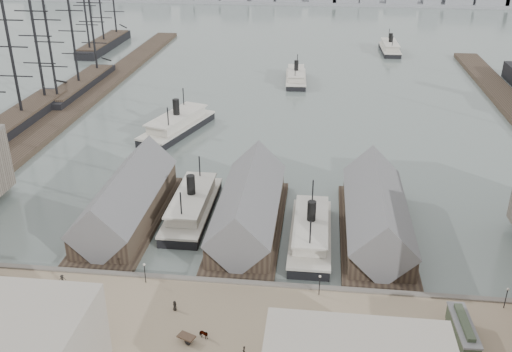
# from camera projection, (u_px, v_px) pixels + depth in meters

# --- Properties ---
(ground) EXTENTS (900.00, 900.00, 0.00)m
(ground) POSITION_uv_depth(u_px,v_px,m) (237.00, 274.00, 104.69)
(ground) COLOR #55625E
(ground) RESTS_ON ground
(quay) EXTENTS (180.00, 30.00, 2.00)m
(quay) POSITION_uv_depth(u_px,v_px,m) (218.00, 345.00, 86.29)
(quay) COLOR #857359
(quay) RESTS_ON ground
(seawall) EXTENTS (180.00, 1.20, 2.30)m
(seawall) POSITION_uv_depth(u_px,v_px,m) (233.00, 286.00, 99.52)
(seawall) COLOR #59544C
(seawall) RESTS_ON ground
(west_wharf) EXTENTS (10.00, 220.00, 1.60)m
(west_wharf) POSITION_uv_depth(u_px,v_px,m) (88.00, 96.00, 201.34)
(west_wharf) COLOR #2D231C
(west_wharf) RESTS_ON ground
(ferry_shed_west) EXTENTS (14.00, 42.00, 12.60)m
(ferry_shed_west) POSITION_uv_depth(u_px,v_px,m) (127.00, 202.00, 120.60)
(ferry_shed_west) COLOR #2D231C
(ferry_shed_west) RESTS_ON ground
(ferry_shed_center) EXTENTS (14.00, 42.00, 12.60)m
(ferry_shed_center) POSITION_uv_depth(u_px,v_px,m) (249.00, 209.00, 117.88)
(ferry_shed_center) COLOR #2D231C
(ferry_shed_center) RESTS_ON ground
(ferry_shed_east) EXTENTS (14.00, 42.00, 12.60)m
(ferry_shed_east) POSITION_uv_depth(u_px,v_px,m) (376.00, 216.00, 115.15)
(ferry_shed_east) COLOR #2D231C
(ferry_shed_east) RESTS_ON ground
(lamp_post_near_w) EXTENTS (0.44, 0.44, 3.92)m
(lamp_post_near_w) POSITION_uv_depth(u_px,v_px,m) (145.00, 269.00, 97.96)
(lamp_post_near_w) COLOR black
(lamp_post_near_w) RESTS_ON quay
(lamp_post_near_e) EXTENTS (0.44, 0.44, 3.92)m
(lamp_post_near_e) POSITION_uv_depth(u_px,v_px,m) (320.00, 281.00, 94.81)
(lamp_post_near_e) COLOR black
(lamp_post_near_e) RESTS_ON quay
(lamp_post_far_e) EXTENTS (0.44, 0.44, 3.92)m
(lamp_post_far_e) POSITION_uv_depth(u_px,v_px,m) (507.00, 294.00, 91.67)
(lamp_post_far_e) COLOR black
(lamp_post_far_e) RESTS_ON quay
(ferry_docked_west) EXTENTS (8.49, 28.31, 10.11)m
(ferry_docked_west) POSITION_uv_depth(u_px,v_px,m) (192.00, 205.00, 124.00)
(ferry_docked_west) COLOR black
(ferry_docked_west) RESTS_ON ground
(ferry_docked_east) EXTENTS (8.09, 26.96, 9.63)m
(ferry_docked_east) POSITION_uv_depth(u_px,v_px,m) (311.00, 232.00, 114.09)
(ferry_docked_east) COLOR black
(ferry_docked_east) RESTS_ON ground
(ferry_open_near) EXTENTS (18.16, 32.00, 10.95)m
(ferry_open_near) POSITION_uv_depth(u_px,v_px,m) (177.00, 124.00, 169.95)
(ferry_open_near) COLOR black
(ferry_open_near) RESTS_ON ground
(ferry_open_mid) EXTENTS (8.91, 25.56, 9.00)m
(ferry_open_mid) POSITION_uv_depth(u_px,v_px,m) (296.00, 77.00, 219.50)
(ferry_open_mid) COLOR black
(ferry_open_mid) RESTS_ON ground
(ferry_open_far) EXTENTS (8.51, 26.24, 9.30)m
(ferry_open_far) POSITION_uv_depth(u_px,v_px,m) (390.00, 48.00, 265.24)
(ferry_open_far) COLOR black
(ferry_open_far) RESTS_ON ground
(sailing_ship_near) EXTENTS (9.90, 68.19, 40.70)m
(sailing_ship_near) POSITION_uv_depth(u_px,v_px,m) (9.00, 124.00, 168.88)
(sailing_ship_near) COLOR black
(sailing_ship_near) RESTS_ON ground
(sailing_ship_mid) EXTENTS (9.00, 51.98, 36.98)m
(sailing_ship_mid) POSITION_uv_depth(u_px,v_px,m) (79.00, 85.00, 207.96)
(sailing_ship_mid) COLOR black
(sailing_ship_mid) RESTS_ON ground
(sailing_ship_far) EXTENTS (9.23, 51.27, 37.94)m
(sailing_ship_far) POSITION_uv_depth(u_px,v_px,m) (104.00, 42.00, 272.85)
(sailing_ship_far) COLOR black
(sailing_ship_far) RESTS_ON ground
(tram) EXTENTS (3.16, 10.57, 3.72)m
(tram) POSITION_uv_depth(u_px,v_px,m) (462.00, 334.00, 84.37)
(tram) COLOR black
(tram) RESTS_ON quay
(horse_cart_center) EXTENTS (4.88, 2.96, 1.53)m
(horse_cart_center) POSITION_uv_depth(u_px,v_px,m) (198.00, 335.00, 85.62)
(horse_cart_center) COLOR black
(horse_cart_center) RESTS_ON quay
(pedestrian_2) EXTENTS (1.31, 1.12, 1.76)m
(pedestrian_2) POSITION_uv_depth(u_px,v_px,m) (62.00, 279.00, 98.45)
(pedestrian_2) COLOR black
(pedestrian_2) RESTS_ON quay
(pedestrian_3) EXTENTS (0.95, 0.88, 1.57)m
(pedestrian_3) POSITION_uv_depth(u_px,v_px,m) (81.00, 346.00, 83.66)
(pedestrian_3) COLOR black
(pedestrian_3) RESTS_ON quay
(pedestrian_4) EXTENTS (1.03, 0.94, 1.77)m
(pedestrian_4) POSITION_uv_depth(u_px,v_px,m) (175.00, 306.00, 91.90)
(pedestrian_4) COLOR black
(pedestrian_4) RESTS_ON quay
(pedestrian_5) EXTENTS (0.57, 0.71, 1.76)m
(pedestrian_5) POSITION_uv_depth(u_px,v_px,m) (244.00, 351.00, 82.45)
(pedestrian_5) COLOR black
(pedestrian_5) RESTS_ON quay
(pedestrian_6) EXTENTS (0.84, 0.94, 1.60)m
(pedestrian_6) POSITION_uv_depth(u_px,v_px,m) (342.00, 317.00, 89.46)
(pedestrian_6) COLOR black
(pedestrian_6) RESTS_ON quay
(pedestrian_8) EXTENTS (0.96, 0.86, 1.57)m
(pedestrian_8) POSITION_uv_depth(u_px,v_px,m) (453.00, 321.00, 88.65)
(pedestrian_8) COLOR black
(pedestrian_8) RESTS_ON quay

